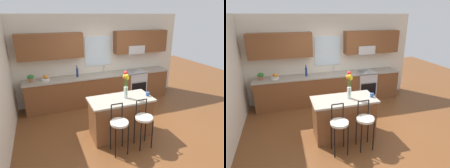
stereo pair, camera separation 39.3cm
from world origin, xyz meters
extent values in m
plane|color=brown|center=(0.00, 0.00, 0.00)|extent=(14.00, 14.00, 0.00)
cube|color=beige|center=(0.00, 2.06, 1.35)|extent=(5.60, 0.12, 2.70)
cube|color=brown|center=(-1.41, 1.83, 1.85)|extent=(1.78, 0.34, 0.70)
cube|color=brown|center=(1.41, 1.83, 1.85)|extent=(1.78, 0.34, 0.70)
cube|color=silver|center=(0.00, 1.99, 1.60)|extent=(0.83, 0.03, 0.90)
cube|color=#B7BABC|center=(1.18, 1.80, 1.62)|extent=(0.56, 0.36, 0.26)
cube|color=brown|center=(0.00, 1.70, 0.44)|extent=(4.50, 0.60, 0.88)
cube|color=#9E9384|center=(0.00, 1.70, 0.90)|extent=(4.56, 0.64, 0.04)
cube|color=#B7BABC|center=(0.14, 1.70, 0.85)|extent=(0.54, 0.38, 0.11)
cylinder|color=#B7BABC|center=(0.14, 1.86, 1.03)|extent=(0.02, 0.02, 0.22)
cylinder|color=#B7BABC|center=(0.14, 1.80, 1.14)|extent=(0.02, 0.12, 0.02)
cube|color=#B7BABC|center=(1.18, 1.68, 0.46)|extent=(0.60, 0.60, 0.92)
cube|color=black|center=(1.18, 1.38, 0.40)|extent=(0.52, 0.02, 0.40)
cylinder|color=#B7BABC|center=(1.18, 1.35, 0.66)|extent=(0.50, 0.02, 0.02)
cube|color=brown|center=(-0.16, -0.20, 0.44)|extent=(1.35, 0.63, 0.88)
cube|color=#9E9384|center=(-0.16, -0.20, 0.90)|extent=(1.43, 0.71, 0.04)
cylinder|color=black|center=(-0.57, -0.91, 0.33)|extent=(0.02, 0.02, 0.66)
cylinder|color=black|center=(-0.30, -0.91, 0.33)|extent=(0.02, 0.02, 0.66)
cylinder|color=black|center=(-0.57, -0.64, 0.33)|extent=(0.02, 0.02, 0.66)
cylinder|color=black|center=(-0.30, -0.64, 0.33)|extent=(0.02, 0.02, 0.66)
cylinder|color=silver|center=(-0.43, -0.78, 0.69)|extent=(0.36, 0.36, 0.05)
cylinder|color=black|center=(-0.55, -0.64, 0.87)|extent=(0.02, 0.02, 0.32)
cylinder|color=black|center=(-0.32, -0.64, 0.87)|extent=(0.02, 0.02, 0.32)
cylinder|color=black|center=(-0.43, -0.64, 1.03)|extent=(0.23, 0.02, 0.02)
cylinder|color=black|center=(-0.02, -0.91, 0.33)|extent=(0.02, 0.02, 0.66)
cylinder|color=black|center=(0.25, -0.91, 0.33)|extent=(0.02, 0.02, 0.66)
cylinder|color=black|center=(-0.02, -0.64, 0.33)|extent=(0.02, 0.02, 0.66)
cylinder|color=black|center=(0.25, -0.64, 0.33)|extent=(0.02, 0.02, 0.66)
cylinder|color=silver|center=(0.12, -0.78, 0.69)|extent=(0.36, 0.36, 0.05)
cylinder|color=black|center=(0.00, -0.64, 0.87)|extent=(0.02, 0.02, 0.32)
cylinder|color=black|center=(0.23, -0.64, 0.87)|extent=(0.02, 0.02, 0.32)
cylinder|color=black|center=(0.12, -0.64, 1.03)|extent=(0.23, 0.02, 0.02)
cylinder|color=silver|center=(-0.04, -0.20, 1.05)|extent=(0.09, 0.09, 0.26)
cylinder|color=#3D722D|center=(-0.01, -0.19, 1.19)|extent=(0.01, 0.01, 0.39)
sphere|color=yellow|center=(-0.01, -0.19, 1.39)|extent=(0.09, 0.09, 0.09)
cylinder|color=#3D722D|center=(-0.04, -0.18, 1.25)|extent=(0.01, 0.01, 0.50)
sphere|color=red|center=(-0.04, -0.18, 1.50)|extent=(0.09, 0.09, 0.09)
cylinder|color=#3D722D|center=(-0.07, -0.20, 1.21)|extent=(0.01, 0.01, 0.43)
sphere|color=orange|center=(-0.07, -0.20, 1.42)|extent=(0.09, 0.09, 0.09)
cylinder|color=#3D722D|center=(-0.05, -0.24, 1.22)|extent=(0.01, 0.01, 0.45)
sphere|color=yellow|center=(-0.05, -0.24, 1.45)|extent=(0.08, 0.08, 0.08)
cylinder|color=#33518C|center=(0.47, -0.28, 0.97)|extent=(0.08, 0.08, 0.09)
cylinder|color=silver|center=(-1.65, 1.70, 0.95)|extent=(0.24, 0.24, 0.06)
sphere|color=orange|center=(-1.59, 1.70, 1.01)|extent=(0.07, 0.07, 0.07)
sphere|color=orange|center=(-1.67, 1.75, 1.01)|extent=(0.07, 0.07, 0.07)
sphere|color=orange|center=(-1.65, 1.70, 1.04)|extent=(0.08, 0.08, 0.08)
cylinder|color=navy|center=(-0.74, 1.70, 1.06)|extent=(0.06, 0.06, 0.27)
cylinder|color=navy|center=(-0.74, 1.70, 1.23)|extent=(0.03, 0.03, 0.07)
cylinder|color=black|center=(-0.74, 1.70, 1.27)|extent=(0.03, 0.03, 0.02)
cylinder|color=#9E5B3D|center=(-2.03, 1.70, 0.98)|extent=(0.11, 0.11, 0.11)
sphere|color=#2D7A33|center=(-2.03, 1.70, 1.09)|extent=(0.10, 0.10, 0.10)
sphere|color=#2D7A33|center=(-2.07, 1.71, 1.06)|extent=(0.10, 0.10, 0.10)
sphere|color=#2D7A33|center=(-1.99, 1.69, 1.07)|extent=(0.12, 0.12, 0.12)
camera|label=1|loc=(-1.75, -3.80, 2.68)|focal=31.06mm
camera|label=2|loc=(-1.38, -3.93, 2.68)|focal=31.06mm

